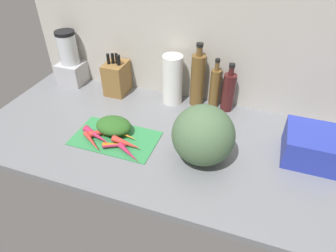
% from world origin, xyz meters
% --- Properties ---
extents(ground_plane, '(1.70, 0.80, 0.03)m').
position_xyz_m(ground_plane, '(0.00, 0.00, -0.01)').
color(ground_plane, slate).
extents(wall_back, '(1.70, 0.03, 0.60)m').
position_xyz_m(wall_back, '(0.00, 0.39, 0.30)').
color(wall_back, '#BCB7AD').
rests_on(wall_back, ground_plane).
extents(cutting_board, '(0.38, 0.22, 0.01)m').
position_xyz_m(cutting_board, '(-0.17, -0.09, 0.00)').
color(cutting_board, '#338C4C').
rests_on(cutting_board, ground_plane).
extents(carrot_0, '(0.13, 0.09, 0.02)m').
position_xyz_m(carrot_0, '(-0.06, -0.18, 0.02)').
color(carrot_0, '#B2264C').
rests_on(carrot_0, cutting_board).
extents(carrot_1, '(0.13, 0.07, 0.02)m').
position_xyz_m(carrot_1, '(-0.13, -0.15, 0.02)').
color(carrot_1, '#B2264C').
rests_on(carrot_1, cutting_board).
extents(carrot_2, '(0.14, 0.06, 0.03)m').
position_xyz_m(carrot_2, '(-0.10, -0.13, 0.02)').
color(carrot_2, red).
rests_on(carrot_2, cutting_board).
extents(carrot_3, '(0.15, 0.12, 0.03)m').
position_xyz_m(carrot_3, '(-0.22, -0.08, 0.02)').
color(carrot_3, red).
rests_on(carrot_3, cutting_board).
extents(carrot_4, '(0.17, 0.09, 0.03)m').
position_xyz_m(carrot_4, '(-0.24, -0.13, 0.02)').
color(carrot_4, '#B2264C').
rests_on(carrot_4, cutting_board).
extents(carrot_5, '(0.12, 0.08, 0.02)m').
position_xyz_m(carrot_5, '(-0.18, -0.06, 0.02)').
color(carrot_5, orange).
rests_on(carrot_5, cutting_board).
extents(carrot_6, '(0.11, 0.06, 0.03)m').
position_xyz_m(carrot_6, '(-0.14, -0.15, 0.02)').
color(carrot_6, orange).
rests_on(carrot_6, cutting_board).
extents(carrot_7, '(0.13, 0.10, 0.02)m').
position_xyz_m(carrot_7, '(-0.25, -0.16, 0.02)').
color(carrot_7, red).
rests_on(carrot_7, cutting_board).
extents(carrot_8, '(0.16, 0.06, 0.03)m').
position_xyz_m(carrot_8, '(-0.15, -0.07, 0.02)').
color(carrot_8, orange).
rests_on(carrot_8, cutting_board).
extents(carrot_9, '(0.10, 0.10, 0.04)m').
position_xyz_m(carrot_9, '(-0.22, -0.01, 0.03)').
color(carrot_9, orange).
rests_on(carrot_9, cutting_board).
extents(carrot_greens_pile, '(0.17, 0.13, 0.07)m').
position_xyz_m(carrot_greens_pile, '(-0.19, -0.06, 0.04)').
color(carrot_greens_pile, '#2D6023').
rests_on(carrot_greens_pile, cutting_board).
extents(winter_squash, '(0.25, 0.25, 0.25)m').
position_xyz_m(winter_squash, '(0.23, -0.09, 0.12)').
color(winter_squash, '#4C6B47').
rests_on(winter_squash, ground_plane).
extents(knife_block, '(0.11, 0.14, 0.23)m').
position_xyz_m(knife_block, '(-0.35, 0.29, 0.09)').
color(knife_block, olive).
rests_on(knife_block, ground_plane).
extents(blender_appliance, '(0.14, 0.14, 0.31)m').
position_xyz_m(blender_appliance, '(-0.65, 0.31, 0.13)').
color(blender_appliance, '#B2B2B7').
rests_on(blender_appliance, ground_plane).
extents(paper_towel_roll, '(0.10, 0.10, 0.26)m').
position_xyz_m(paper_towel_roll, '(-0.03, 0.30, 0.13)').
color(paper_towel_roll, white).
rests_on(paper_towel_roll, ground_plane).
extents(bottle_0, '(0.07, 0.07, 0.33)m').
position_xyz_m(bottle_0, '(0.10, 0.32, 0.14)').
color(bottle_0, brown).
rests_on(bottle_0, ground_plane).
extents(bottle_1, '(0.05, 0.05, 0.27)m').
position_xyz_m(bottle_1, '(0.19, 0.32, 0.11)').
color(bottle_1, brown).
rests_on(bottle_1, ground_plane).
extents(bottle_2, '(0.06, 0.06, 0.25)m').
position_xyz_m(bottle_2, '(0.26, 0.32, 0.11)').
color(bottle_2, '#471919').
rests_on(bottle_2, ground_plane).
extents(dish_rack, '(0.22, 0.21, 0.13)m').
position_xyz_m(dish_rack, '(0.65, 0.07, 0.06)').
color(dish_rack, '#2838AD').
rests_on(dish_rack, ground_plane).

